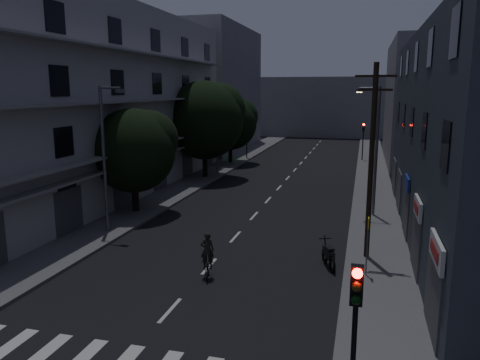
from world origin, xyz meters
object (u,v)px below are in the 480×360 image
at_px(traffic_signal_near, 355,316).
at_px(motorcycle, 329,256).
at_px(bus_stop_sign, 368,236).
at_px(utility_pole, 371,158).
at_px(cyclist, 207,262).

relative_size(traffic_signal_near, motorcycle, 2.08).
bearing_deg(motorcycle, bus_stop_sign, -47.40).
height_order(traffic_signal_near, bus_stop_sign, traffic_signal_near).
xyz_separation_m(traffic_signal_near, utility_pole, (0.37, 12.23, 1.77)).
height_order(motorcycle, cyclist, cyclist).
relative_size(bus_stop_sign, cyclist, 1.26).
bearing_deg(motorcycle, utility_pole, 21.62).
bearing_deg(bus_stop_sign, utility_pole, 89.49).
distance_m(utility_pole, bus_stop_sign, 3.78).
height_order(traffic_signal_near, cyclist, traffic_signal_near).
bearing_deg(traffic_signal_near, bus_stop_sign, 87.96).
bearing_deg(motorcycle, traffic_signal_near, -102.70).
height_order(traffic_signal_near, motorcycle, traffic_signal_near).
distance_m(motorcycle, cyclist, 5.55).
distance_m(utility_pole, motorcycle, 4.88).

